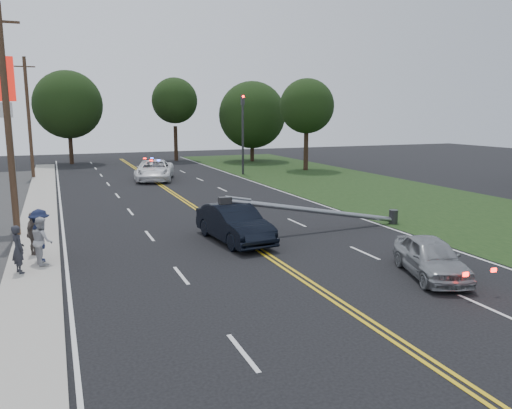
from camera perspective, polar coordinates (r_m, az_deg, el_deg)
name	(u,v)px	position (r m, az deg, el deg)	size (l,w,h in m)	color
ground	(336,301)	(15.18, 9.15, -10.81)	(120.00, 120.00, 0.00)	black
sidewalk	(36,245)	(22.73, -23.85, -4.25)	(1.80, 70.00, 0.12)	#A8A398
grass_verge	(448,209)	(30.90, 21.13, -0.47)	(12.00, 80.00, 0.01)	black
centerline_yellow	(227,229)	(23.91, -3.31, -2.79)	(0.36, 80.00, 0.00)	gold
traffic_signal	(243,127)	(44.92, -1.52, 8.80)	(0.28, 0.41, 7.05)	#2D2D30
fallen_streetlight	(325,211)	(23.63, 7.92, -0.78)	(9.36, 0.44, 1.91)	#2D2D30
utility_pole_mid	(8,122)	(24.13, -26.52, 8.43)	(1.60, 0.28, 10.00)	#382619
utility_pole_far	(29,118)	(46.10, -24.53, 9.02)	(1.60, 0.28, 10.00)	#382619
tree_6	(68,105)	(57.76, -20.69, 10.62)	(7.19, 7.19, 9.94)	black
tree_7	(175,101)	(58.87, -9.29, 11.61)	(5.19, 5.19, 9.46)	black
tree_8	(252,115)	(57.48, -0.44, 10.19)	(7.56, 7.56, 9.03)	black
tree_9	(307,106)	(48.61, 5.82, 11.11)	(5.20, 5.20, 8.72)	black
crashed_sedan	(234,223)	(21.44, -2.49, -2.16)	(1.69, 4.85, 1.60)	black
waiting_sedan	(431,257)	(17.92, 19.36, -5.70)	(1.58, 3.94, 1.34)	gray
emergency_a	(155,170)	(41.98, -11.45, 3.85)	(2.72, 5.89, 1.64)	white
emergency_b	(149,169)	(44.00, -12.15, 3.97)	(1.97, 4.85, 1.41)	silver
bystander_a	(18,249)	(18.68, -25.54, -4.62)	(0.60, 0.40, 1.65)	#27272E
bystander_b	(42,241)	(19.40, -23.26, -3.81)	(0.84, 0.65, 1.72)	#B6B5BA
bystander_c	(40,235)	(19.75, -23.43, -3.27)	(1.25, 0.72, 1.93)	#161D38
bystander_d	(33,233)	(20.85, -24.12, -3.04)	(0.96, 0.40, 1.64)	#5A4F48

